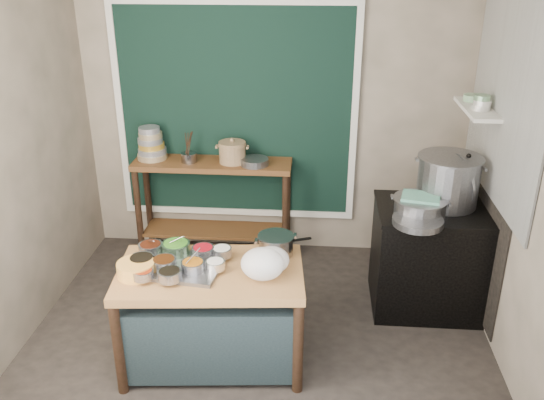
# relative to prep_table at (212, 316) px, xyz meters

# --- Properties ---
(floor) EXTENTS (3.50, 3.00, 0.02)m
(floor) POSITION_rel_prep_table_xyz_m (0.29, 0.30, -0.39)
(floor) COLOR #2F2924
(floor) RESTS_ON ground
(back_wall) EXTENTS (3.50, 0.02, 2.80)m
(back_wall) POSITION_rel_prep_table_xyz_m (0.29, 1.81, 1.02)
(back_wall) COLOR gray
(back_wall) RESTS_ON floor
(left_wall) EXTENTS (0.02, 3.00, 2.80)m
(left_wall) POSITION_rel_prep_table_xyz_m (-1.47, 0.30, 1.02)
(left_wall) COLOR gray
(left_wall) RESTS_ON floor
(right_wall) EXTENTS (0.02, 3.00, 2.80)m
(right_wall) POSITION_rel_prep_table_xyz_m (2.05, 0.30, 1.02)
(right_wall) COLOR gray
(right_wall) RESTS_ON floor
(curtain_panel) EXTENTS (2.10, 0.02, 1.90)m
(curtain_panel) POSITION_rel_prep_table_xyz_m (-0.06, 1.77, 0.98)
(curtain_panel) COLOR black
(curtain_panel) RESTS_ON back_wall
(curtain_frame) EXTENTS (2.22, 0.03, 2.02)m
(curtain_frame) POSITION_rel_prep_table_xyz_m (-0.06, 1.76, 0.98)
(curtain_frame) COLOR beige
(curtain_frame) RESTS_ON back_wall
(tile_panel) EXTENTS (0.02, 1.70, 1.70)m
(tile_panel) POSITION_rel_prep_table_xyz_m (2.03, 0.85, 1.48)
(tile_panel) COLOR #B2B2AA
(tile_panel) RESTS_ON right_wall
(soot_patch) EXTENTS (0.01, 1.30, 1.30)m
(soot_patch) POSITION_rel_prep_table_xyz_m (2.03, 0.95, 0.32)
(soot_patch) COLOR black
(soot_patch) RESTS_ON right_wall
(wall_shelf) EXTENTS (0.22, 0.70, 0.03)m
(wall_shelf) POSITION_rel_prep_table_xyz_m (1.92, 1.15, 1.23)
(wall_shelf) COLOR beige
(wall_shelf) RESTS_ON right_wall
(prep_table) EXTENTS (1.31, 0.83, 0.75)m
(prep_table) POSITION_rel_prep_table_xyz_m (0.00, 0.00, 0.00)
(prep_table) COLOR #9C6C38
(prep_table) RESTS_ON floor
(back_counter) EXTENTS (1.45, 0.40, 0.95)m
(back_counter) POSITION_rel_prep_table_xyz_m (-0.26, 1.58, 0.10)
(back_counter) COLOR #5A3519
(back_counter) RESTS_ON floor
(stove_block) EXTENTS (0.90, 0.68, 0.85)m
(stove_block) POSITION_rel_prep_table_xyz_m (1.64, 0.85, 0.05)
(stove_block) COLOR black
(stove_block) RESTS_ON floor
(stove_top) EXTENTS (0.92, 0.69, 0.03)m
(stove_top) POSITION_rel_prep_table_xyz_m (1.64, 0.85, 0.49)
(stove_top) COLOR black
(stove_top) RESTS_ON stove_block
(condiment_tray) EXTENTS (0.64, 0.49, 0.03)m
(condiment_tray) POSITION_rel_prep_table_xyz_m (-0.22, 0.01, 0.39)
(condiment_tray) COLOR gray
(condiment_tray) RESTS_ON prep_table
(condiment_bowls) EXTENTS (0.67, 0.53, 0.08)m
(condiment_bowls) POSITION_rel_prep_table_xyz_m (-0.25, 0.03, 0.44)
(condiment_bowls) COLOR gray
(condiment_bowls) RESTS_ON condiment_tray
(yellow_basin) EXTENTS (0.32, 0.32, 0.10)m
(yellow_basin) POSITION_rel_prep_table_xyz_m (-0.47, -0.11, 0.42)
(yellow_basin) COLOR #CE863B
(yellow_basin) RESTS_ON prep_table
(saucepan) EXTENTS (0.34, 0.34, 0.14)m
(saucepan) POSITION_rel_prep_table_xyz_m (0.43, 0.26, 0.45)
(saucepan) COLOR gray
(saucepan) RESTS_ON prep_table
(plastic_bag_a) EXTENTS (0.35, 0.32, 0.21)m
(plastic_bag_a) POSITION_rel_prep_table_xyz_m (0.36, -0.08, 0.48)
(plastic_bag_a) COLOR white
(plastic_bag_a) RESTS_ON prep_table
(plastic_bag_b) EXTENTS (0.26, 0.23, 0.18)m
(plastic_bag_b) POSITION_rel_prep_table_xyz_m (0.42, 0.02, 0.46)
(plastic_bag_b) COLOR white
(plastic_bag_b) RESTS_ON prep_table
(bowl_stack) EXTENTS (0.27, 0.27, 0.30)m
(bowl_stack) POSITION_rel_prep_table_xyz_m (-0.83, 1.61, 0.71)
(bowl_stack) COLOR tan
(bowl_stack) RESTS_ON back_counter
(utensil_cup) EXTENTS (0.15, 0.15, 0.09)m
(utensil_cup) POSITION_rel_prep_table_xyz_m (-0.47, 1.55, 0.62)
(utensil_cup) COLOR gray
(utensil_cup) RESTS_ON back_counter
(ceramic_crock) EXTENTS (0.26, 0.26, 0.17)m
(ceramic_crock) POSITION_rel_prep_table_xyz_m (-0.07, 1.57, 0.66)
(ceramic_crock) COLOR #8C6C4C
(ceramic_crock) RESTS_ON back_counter
(wide_bowl) EXTENTS (0.30, 0.30, 0.06)m
(wide_bowl) POSITION_rel_prep_table_xyz_m (0.14, 1.52, 0.61)
(wide_bowl) COLOR gray
(wide_bowl) RESTS_ON back_counter
(stock_pot) EXTENTS (0.65, 0.65, 0.40)m
(stock_pot) POSITION_rel_prep_table_xyz_m (1.72, 0.94, 0.70)
(stock_pot) COLOR gray
(stock_pot) RESTS_ON stove_top
(pot_lid) EXTENTS (0.19, 0.44, 0.42)m
(pot_lid) POSITION_rel_prep_table_xyz_m (1.83, 0.94, 0.71)
(pot_lid) COLOR gray
(pot_lid) RESTS_ON stove_top
(steamer) EXTENTS (0.52, 0.52, 0.13)m
(steamer) POSITION_rel_prep_table_xyz_m (1.48, 0.73, 0.57)
(steamer) COLOR gray
(steamer) RESTS_ON stove_top
(green_cloth) EXTENTS (0.32, 0.27, 0.02)m
(green_cloth) POSITION_rel_prep_table_xyz_m (1.48, 0.73, 0.65)
(green_cloth) COLOR #599573
(green_cloth) RESTS_ON steamer
(shallow_pan) EXTENTS (0.46, 0.46, 0.05)m
(shallow_pan) POSITION_rel_prep_table_xyz_m (1.45, 0.55, 0.53)
(shallow_pan) COLOR gray
(shallow_pan) RESTS_ON stove_top
(shelf_bowl_stack) EXTENTS (0.14, 0.14, 0.11)m
(shelf_bowl_stack) POSITION_rel_prep_table_xyz_m (1.92, 1.06, 1.29)
(shelf_bowl_stack) COLOR silver
(shelf_bowl_stack) RESTS_ON wall_shelf
(shelf_bowl_green) EXTENTS (0.17, 0.17, 0.05)m
(shelf_bowl_green) POSITION_rel_prep_table_xyz_m (1.92, 1.34, 1.27)
(shelf_bowl_green) COLOR gray
(shelf_bowl_green) RESTS_ON wall_shelf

